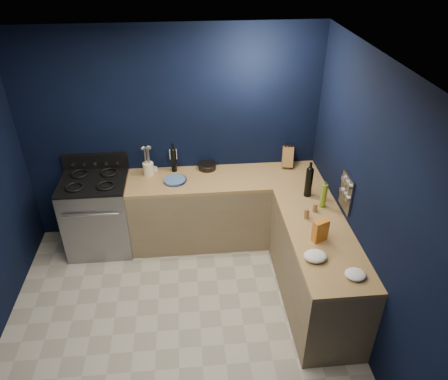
{
  "coord_description": "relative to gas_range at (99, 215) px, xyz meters",
  "views": [
    {
      "loc": [
        0.18,
        -2.89,
        3.48
      ],
      "look_at": [
        0.55,
        1.0,
        1.0
      ],
      "focal_mm": 34.18,
      "sensor_mm": 36.0,
      "label": 1
    }
  ],
  "objects": [
    {
      "name": "wine_bottle_right",
      "position": [
        2.4,
        -0.46,
        0.61
      ],
      "size": [
        0.09,
        0.09,
        0.33
      ],
      "primitive_type": "cylinder",
      "rotation": [
        0.0,
        0.0,
        0.14
      ],
      "color": "black",
      "rests_on": "top_right"
    },
    {
      "name": "crouton_bag",
      "position": [
        2.31,
        -1.23,
        0.55
      ],
      "size": [
        0.17,
        0.12,
        0.22
      ],
      "primitive_type": "cube",
      "rotation": [
        0.0,
        0.0,
        0.42
      ],
      "color": "red",
      "rests_on": "top_right"
    },
    {
      "name": "utensil_crock",
      "position": [
        0.63,
        0.17,
        0.52
      ],
      "size": [
        0.14,
        0.14,
        0.16
      ],
      "primitive_type": "cylinder",
      "rotation": [
        0.0,
        0.0,
        -0.15
      ],
      "color": "#FBEBCB",
      "rests_on": "top_back"
    },
    {
      "name": "top_right",
      "position": [
        2.37,
        -1.13,
        0.42
      ],
      "size": [
        0.63,
        1.67,
        0.04
      ],
      "primitive_type": "cube",
      "color": "brown",
      "rests_on": "cab_right"
    },
    {
      "name": "spice_jar_far",
      "position": [
        2.4,
        -0.77,
        0.49
      ],
      "size": [
        0.06,
        0.06,
        0.09
      ],
      "primitive_type": "cylinder",
      "rotation": [
        0.0,
        0.0,
        -0.32
      ],
      "color": "olive",
      "rests_on": "top_right"
    },
    {
      "name": "backguard",
      "position": [
        0.0,
        0.3,
        0.58
      ],
      "size": [
        0.76,
        0.06,
        0.2
      ],
      "primitive_type": "cube",
      "color": "black",
      "rests_on": "gas_range"
    },
    {
      "name": "ceiling",
      "position": [
        0.93,
        -1.42,
        2.15
      ],
      "size": [
        3.5,
        3.5,
        0.02
      ],
      "primitive_type": "cube",
      "color": "silver",
      "rests_on": "ground"
    },
    {
      "name": "oil_bottle",
      "position": [
        2.5,
        -0.69,
        0.58
      ],
      "size": [
        0.07,
        0.07,
        0.27
      ],
      "primitive_type": "cylinder",
      "rotation": [
        0.0,
        0.0,
        -0.16
      ],
      "color": "olive",
      "rests_on": "top_right"
    },
    {
      "name": "floor",
      "position": [
        0.93,
        -1.42,
        -0.47
      ],
      "size": [
        3.5,
        3.5,
        0.02
      ],
      "primitive_type": "cube",
      "color": "#ABA696",
      "rests_on": "ground"
    },
    {
      "name": "spice_jar_near",
      "position": [
        2.28,
        -0.87,
        0.49
      ],
      "size": [
        0.07,
        0.07,
        0.11
      ],
      "primitive_type": "cylinder",
      "rotation": [
        0.0,
        0.0,
        -0.4
      ],
      "color": "olive",
      "rests_on": "top_right"
    },
    {
      "name": "top_back",
      "position": [
        1.53,
        0.02,
        0.42
      ],
      "size": [
        2.3,
        0.63,
        0.04
      ],
      "primitive_type": "cube",
      "color": "brown",
      "rests_on": "cab_back"
    },
    {
      "name": "wall_right",
      "position": [
        2.69,
        -1.42,
        0.84
      ],
      "size": [
        0.02,
        3.5,
        2.6
      ],
      "primitive_type": "cube",
      "color": "black",
      "rests_on": "ground"
    },
    {
      "name": "cab_back",
      "position": [
        1.53,
        0.02,
        -0.03
      ],
      "size": [
        2.3,
        0.63,
        0.86
      ],
      "primitive_type": "cube",
      "color": "#847051",
      "rests_on": "floor"
    },
    {
      "name": "oven_door",
      "position": [
        0.0,
        -0.32,
        -0.01
      ],
      "size": [
        0.59,
        0.02,
        0.42
      ],
      "primitive_type": "cube",
      "color": "black",
      "rests_on": "gas_range"
    },
    {
      "name": "wall_back",
      "position": [
        0.93,
        0.34,
        0.84
      ],
      "size": [
        3.5,
        0.02,
        2.6
      ],
      "primitive_type": "cube",
      "color": "black",
      "rests_on": "ground"
    },
    {
      "name": "knife_block",
      "position": [
        2.33,
        0.25,
        0.56
      ],
      "size": [
        0.19,
        0.31,
        0.3
      ],
      "primitive_type": "cube",
      "rotation": [
        -0.31,
        0.0,
        -0.21
      ],
      "color": "brown",
      "rests_on": "top_back"
    },
    {
      "name": "towel_front",
      "position": [
        2.2,
        -1.5,
        0.48
      ],
      "size": [
        0.23,
        0.2,
        0.07
      ],
      "primitive_type": "ellipsoid",
      "rotation": [
        0.0,
        0.0,
        -0.1
      ],
      "color": "white",
      "rests_on": "top_right"
    },
    {
      "name": "wall_outlet",
      "position": [
        0.93,
        0.32,
        0.62
      ],
      "size": [
        0.09,
        0.02,
        0.13
      ],
      "primitive_type": "cube",
      "color": "white",
      "rests_on": "wall_back"
    },
    {
      "name": "lemon_basket",
      "position": [
        1.34,
        0.24,
        0.48
      ],
      "size": [
        0.22,
        0.22,
        0.08
      ],
      "primitive_type": "cylinder",
      "rotation": [
        0.0,
        0.0,
        -0.04
      ],
      "color": "black",
      "rests_on": "top_back"
    },
    {
      "name": "gas_range",
      "position": [
        0.0,
        0.0,
        0.0
      ],
      "size": [
        0.76,
        0.66,
        0.92
      ],
      "primitive_type": "cube",
      "color": "gray",
      "rests_on": "floor"
    },
    {
      "name": "spice_panel",
      "position": [
        2.67,
        -0.87,
        0.72
      ],
      "size": [
        0.02,
        0.28,
        0.38
      ],
      "primitive_type": "cube",
      "color": "gray",
      "rests_on": "wall_right"
    },
    {
      "name": "plate_stack",
      "position": [
        0.94,
        -0.02,
        0.46
      ],
      "size": [
        0.29,
        0.29,
        0.03
      ],
      "primitive_type": "cylinder",
      "rotation": [
        0.0,
        0.0,
        -0.16
      ],
      "color": "#3D65A0",
      "rests_on": "top_back"
    },
    {
      "name": "cab_right",
      "position": [
        2.37,
        -1.13,
        -0.03
      ],
      "size": [
        0.63,
        1.67,
        0.86
      ],
      "primitive_type": "cube",
      "color": "#847051",
      "rests_on": "floor"
    },
    {
      "name": "towel_end",
      "position": [
        2.48,
        -1.75,
        0.47
      ],
      "size": [
        0.2,
        0.19,
        0.05
      ],
      "primitive_type": "ellipsoid",
      "rotation": [
        0.0,
        0.0,
        0.14
      ],
      "color": "white",
      "rests_on": "top_right"
    },
    {
      "name": "ramekin",
      "position": [
        0.69,
        0.27,
        0.46
      ],
      "size": [
        0.11,
        0.11,
        0.03
      ],
      "primitive_type": "cylinder",
      "rotation": [
        0.0,
        0.0,
        0.26
      ],
      "color": "white",
      "rests_on": "top_back"
    },
    {
      "name": "cooktop",
      "position": [
        0.0,
        0.0,
        0.48
      ],
      "size": [
        0.76,
        0.66,
        0.03
      ],
      "primitive_type": "cube",
      "color": "black",
      "rests_on": "gas_range"
    },
    {
      "name": "wine_bottle_back",
      "position": [
        0.93,
        0.23,
        0.58
      ],
      "size": [
        0.07,
        0.07,
        0.28
      ],
      "primitive_type": "cylinder",
      "rotation": [
        0.0,
        0.0,
        -0.06
      ],
      "color": "black",
      "rests_on": "top_back"
    }
  ]
}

